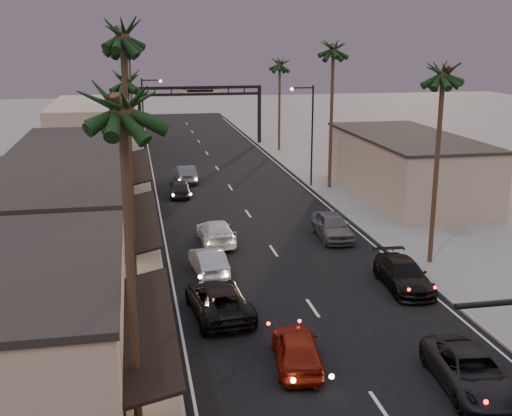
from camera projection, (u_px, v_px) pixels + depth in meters
name	position (u px, v px, depth m)	size (l,w,h in m)	color
ground	(242.00, 204.00, 51.66)	(200.00, 200.00, 0.00)	slate
road	(232.00, 190.00, 56.41)	(14.00, 120.00, 0.02)	black
sidewalk_left	(123.00, 177.00, 61.29)	(5.00, 92.00, 0.12)	slate
sidewalk_right	(314.00, 170.00, 64.78)	(5.00, 92.00, 0.12)	slate
storefront_near	(5.00, 345.00, 22.00)	(8.00, 12.00, 5.50)	tan
storefront_mid	(51.00, 229.00, 35.29)	(8.00, 14.00, 5.50)	#A19380
storefront_far	(75.00, 175.00, 50.54)	(8.00, 16.00, 5.00)	tan
storefront_dist	(91.00, 129.00, 72.24)	(8.00, 20.00, 6.00)	#A19380
building_right	(406.00, 167.00, 53.59)	(8.00, 18.00, 5.00)	#A19380
arch	(200.00, 100.00, 78.71)	(15.20, 0.40, 7.27)	black
streetlight_right	(309.00, 128.00, 56.31)	(2.13, 0.30, 9.00)	black
streetlight_left	(146.00, 114.00, 66.11)	(2.13, 0.30, 9.00)	black
palm_la	(121.00, 94.00, 17.73)	(3.20, 3.20, 13.20)	#38281C
palm_lb	(122.00, 28.00, 29.57)	(3.20, 3.20, 15.20)	#38281C
palm_lc	(126.00, 76.00, 43.60)	(3.20, 3.20, 12.20)	#38281C
palm_ld	(126.00, 44.00, 61.14)	(3.20, 3.20, 14.20)	#38281C
palm_ra	(444.00, 66.00, 35.12)	(3.20, 3.20, 13.20)	#38281C
palm_rb	(333.00, 45.00, 53.85)	(3.20, 3.20, 14.20)	#38281C
palm_rc	(280.00, 60.00, 73.33)	(3.20, 3.20, 12.20)	#38281C
palm_far	(129.00, 50.00, 83.27)	(3.20, 3.20, 13.20)	#38281C
oncoming_red	(297.00, 348.00, 25.99)	(1.81, 4.50, 1.53)	maroon
oncoming_pickup	(219.00, 300.00, 30.76)	(2.59, 5.61, 1.56)	black
oncoming_silver	(208.00, 261.00, 36.24)	(1.55, 4.46, 1.47)	gray
oncoming_white	(216.00, 232.00, 41.66)	(2.10, 5.16, 1.50)	silver
oncoming_dgrey	(180.00, 188.00, 53.99)	(1.71, 4.26, 1.45)	black
oncoming_grey_far	(186.00, 174.00, 59.37)	(1.65, 4.74, 1.56)	#49494E
curbside_near	(471.00, 371.00, 24.29)	(2.45, 5.30, 1.47)	black
curbside_black	(403.00, 274.00, 34.15)	(2.13, 5.24, 1.52)	black
curbside_grey	(332.00, 226.00, 42.63)	(2.01, 5.01, 1.71)	#4D4E52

